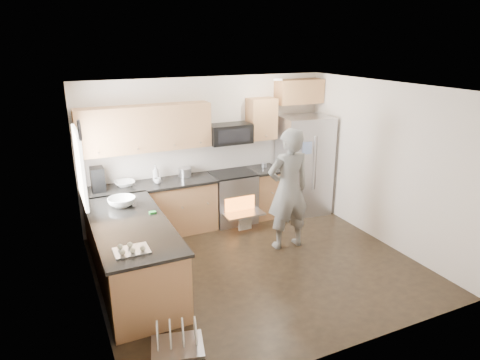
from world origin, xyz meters
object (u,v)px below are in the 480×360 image
person (288,189)px  dish_rack (177,341)px  refrigerator (304,165)px  stove_range (232,186)px

person → dish_rack: size_ratio=2.99×
person → refrigerator: bearing=-129.8°
stove_range → refrigerator: refrigerator is taller
refrigerator → dish_rack: (-3.37, -2.77, -0.84)m
stove_range → refrigerator: (1.42, -0.14, 0.25)m
stove_range → dish_rack: (-1.95, -2.91, -0.58)m
stove_range → dish_rack: bearing=-123.8°
refrigerator → person: bearing=-124.8°
refrigerator → dish_rack: bearing=-133.5°
refrigerator → person: person is taller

